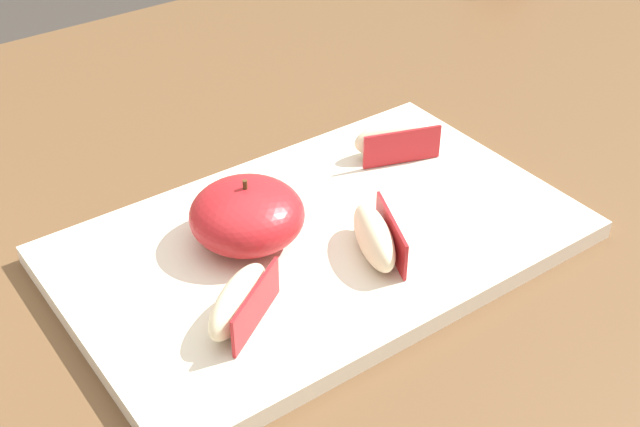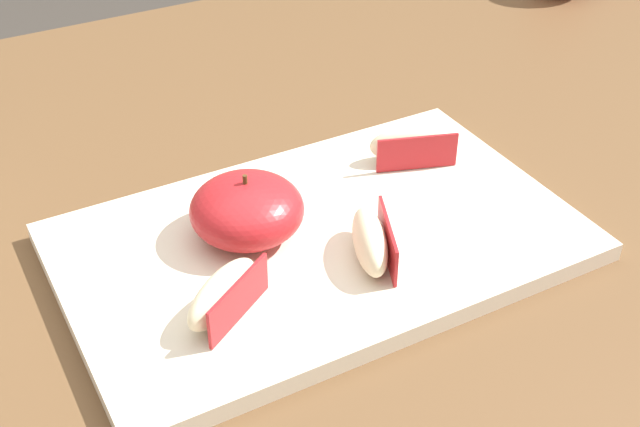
% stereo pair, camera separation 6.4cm
% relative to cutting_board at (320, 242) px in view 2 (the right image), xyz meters
% --- Properties ---
extents(dining_table, '(1.39, 0.98, 0.73)m').
position_rel_cutting_board_xyz_m(dining_table, '(-0.05, 0.04, -0.10)').
color(dining_table, brown).
rests_on(dining_table, ground_plane).
extents(cutting_board, '(0.40, 0.25, 0.02)m').
position_rel_cutting_board_xyz_m(cutting_board, '(0.00, 0.00, 0.00)').
color(cutting_board, beige).
rests_on(cutting_board, dining_table).
extents(apple_half_skin_up, '(0.09, 0.09, 0.06)m').
position_rel_cutting_board_xyz_m(apple_half_skin_up, '(-0.04, 0.03, 0.03)').
color(apple_half_skin_up, '#B21E23').
rests_on(apple_half_skin_up, cutting_board).
extents(apple_wedge_near_knife, '(0.08, 0.05, 0.03)m').
position_rel_cutting_board_xyz_m(apple_wedge_near_knife, '(0.12, 0.06, 0.02)').
color(apple_wedge_near_knife, beige).
rests_on(apple_wedge_near_knife, cutting_board).
extents(apple_wedge_right, '(0.08, 0.06, 0.03)m').
position_rel_cutting_board_xyz_m(apple_wedge_right, '(-0.10, -0.05, 0.02)').
color(apple_wedge_right, beige).
rests_on(apple_wedge_right, cutting_board).
extents(apple_wedge_left, '(0.05, 0.08, 0.03)m').
position_rel_cutting_board_xyz_m(apple_wedge_left, '(0.02, -0.04, 0.02)').
color(apple_wedge_left, beige).
rests_on(apple_wedge_left, cutting_board).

